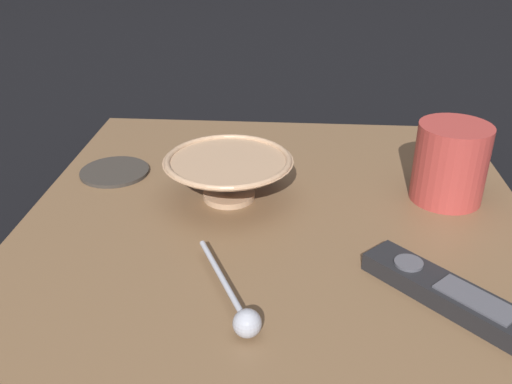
% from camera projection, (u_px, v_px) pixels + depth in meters
% --- Properties ---
extents(ground_plane, '(6.00, 6.00, 0.00)m').
position_uv_depth(ground_plane, '(277.00, 229.00, 0.73)').
color(ground_plane, black).
extents(table, '(0.63, 0.62, 0.03)m').
position_uv_depth(table, '(277.00, 219.00, 0.73)').
color(table, brown).
rests_on(table, ground).
extents(cereal_bowl, '(0.17, 0.17, 0.06)m').
position_uv_depth(cereal_bowl, '(229.00, 175.00, 0.73)').
color(cereal_bowl, tan).
rests_on(cereal_bowl, table).
extents(coffee_mug, '(0.11, 0.10, 0.10)m').
position_uv_depth(coffee_mug, '(451.00, 163.00, 0.72)').
color(coffee_mug, '#A53833').
rests_on(coffee_mug, table).
extents(teaspoon, '(0.08, 0.14, 0.03)m').
position_uv_depth(teaspoon, '(241.00, 313.00, 0.52)').
color(teaspoon, '#A3A5B2').
rests_on(teaspoon, table).
extents(tv_remote_near, '(0.16, 0.16, 0.02)m').
position_uv_depth(tv_remote_near, '(452.00, 296.00, 0.55)').
color(tv_remote_near, black).
rests_on(tv_remote_near, table).
extents(drink_coaster, '(0.10, 0.10, 0.01)m').
position_uv_depth(drink_coaster, '(115.00, 172.00, 0.81)').
color(drink_coaster, '#332D28').
rests_on(drink_coaster, table).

